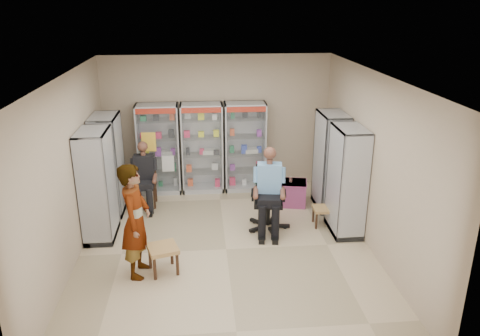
{
  "coord_description": "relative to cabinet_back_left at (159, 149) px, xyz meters",
  "views": [
    {
      "loc": [
        -0.4,
        -7.16,
        4.11
      ],
      "look_at": [
        0.3,
        0.7,
        1.25
      ],
      "focal_mm": 35.0,
      "sensor_mm": 36.0,
      "label": 1
    }
  ],
  "objects": [
    {
      "name": "cabinet_right_near",
      "position": [
        3.53,
        -2.23,
        0.0
      ],
      "size": [
        0.9,
        0.5,
        2.0
      ],
      "primitive_type": "cube",
      "rotation": [
        0.0,
        0.0,
        1.57
      ],
      "color": "#AEB0B5",
      "rests_on": "floor"
    },
    {
      "name": "woven_stool_a",
      "position": [
        3.2,
        -1.96,
        -0.82
      ],
      "size": [
        0.38,
        0.38,
        0.37
      ],
      "primitive_type": "cube",
      "rotation": [
        0.0,
        0.0,
        -0.04
      ],
      "color": "#A17344",
      "rests_on": "floor"
    },
    {
      "name": "cabinet_right_far",
      "position": [
        3.53,
        -1.13,
        0.0
      ],
      "size": [
        0.9,
        0.5,
        2.0
      ],
      "primitive_type": "cube",
      "rotation": [
        0.0,
        0.0,
        1.57
      ],
      "color": "#ADB0B5",
      "rests_on": "floor"
    },
    {
      "name": "cabinet_back_right",
      "position": [
        1.9,
        0.0,
        0.0
      ],
      "size": [
        0.9,
        0.5,
        2.0
      ],
      "primitive_type": "cube",
      "color": "#B9BCC1",
      "rests_on": "floor"
    },
    {
      "name": "cabinet_back_left",
      "position": [
        0.0,
        0.0,
        0.0
      ],
      "size": [
        0.9,
        0.5,
        2.0
      ],
      "primitive_type": "cube",
      "color": "#AAABB1",
      "rests_on": "floor"
    },
    {
      "name": "standing_man",
      "position": [
        -0.11,
        -3.35,
        -0.08
      ],
      "size": [
        0.53,
        0.72,
        1.84
      ],
      "primitive_type": "imported",
      "rotation": [
        0.0,
        0.0,
        1.43
      ],
      "color": "gray",
      "rests_on": "floor"
    },
    {
      "name": "tea_glass",
      "position": [
        2.77,
        -0.92,
        -0.44
      ],
      "size": [
        0.07,
        0.07,
        0.11
      ],
      "primitive_type": "cylinder",
      "color": "#601308",
      "rests_on": "pink_trunk"
    },
    {
      "name": "room_shell",
      "position": [
        1.3,
        -2.73,
        0.97
      ],
      "size": [
        5.02,
        6.02,
        3.01
      ],
      "color": "tan",
      "rests_on": "ground"
    },
    {
      "name": "woven_stool_b",
      "position": [
        0.27,
        -3.34,
        -0.78
      ],
      "size": [
        0.56,
        0.56,
        0.45
      ],
      "primitive_type": "cube",
      "rotation": [
        0.0,
        0.0,
        0.29
      ],
      "color": "olive",
      "rests_on": "floor"
    },
    {
      "name": "floor",
      "position": [
        1.3,
        -2.73,
        -1.0
      ],
      "size": [
        6.0,
        6.0,
        0.0
      ],
      "primitive_type": "plane",
      "color": "tan",
      "rests_on": "ground"
    },
    {
      "name": "cabinet_left_near",
      "position": [
        -0.93,
        -2.03,
        0.0
      ],
      "size": [
        0.9,
        0.5,
        2.0
      ],
      "primitive_type": "cube",
      "rotation": [
        0.0,
        0.0,
        -1.57
      ],
      "color": "#B9BAC1",
      "rests_on": "floor"
    },
    {
      "name": "seated_shopkeeper",
      "position": [
        2.14,
        -2.04,
        -0.24
      ],
      "size": [
        0.6,
        0.76,
        1.53
      ],
      "primitive_type": null,
      "rotation": [
        0.0,
        0.0,
        -0.14
      ],
      "color": "#608DBF",
      "rests_on": "floor"
    },
    {
      "name": "wooden_chair",
      "position": [
        -0.25,
        -0.73,
        -0.53
      ],
      "size": [
        0.42,
        0.42,
        0.94
      ],
      "primitive_type": "cube",
      "color": "black",
      "rests_on": "floor"
    },
    {
      "name": "cabinet_back_mid",
      "position": [
        0.95,
        0.0,
        0.0
      ],
      "size": [
        0.9,
        0.5,
        2.0
      ],
      "primitive_type": "cube",
      "color": "silver",
      "rests_on": "floor"
    },
    {
      "name": "seated_customer",
      "position": [
        -0.25,
        -0.78,
        -0.33
      ],
      "size": [
        0.44,
        0.6,
        1.34
      ],
      "primitive_type": null,
      "color": "black",
      "rests_on": "floor"
    },
    {
      "name": "pink_trunk",
      "position": [
        2.83,
        -0.95,
        -0.75
      ],
      "size": [
        0.61,
        0.6,
        0.5
      ],
      "primitive_type": "cube",
      "rotation": [
        0.0,
        0.0,
        -0.2
      ],
      "color": "#BA4A91",
      "rests_on": "floor"
    },
    {
      "name": "office_chair",
      "position": [
        2.14,
        -1.99,
        -0.4
      ],
      "size": [
        0.74,
        0.74,
        1.2
      ],
      "primitive_type": "cube",
      "rotation": [
        0.0,
        0.0,
        -0.14
      ],
      "color": "black",
      "rests_on": "floor"
    },
    {
      "name": "cabinet_left_far",
      "position": [
        -0.93,
        -0.93,
        0.0
      ],
      "size": [
        0.9,
        0.5,
        2.0
      ],
      "primitive_type": "cube",
      "rotation": [
        0.0,
        0.0,
        -1.57
      ],
      "color": "#AFB1B6",
      "rests_on": "floor"
    }
  ]
}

